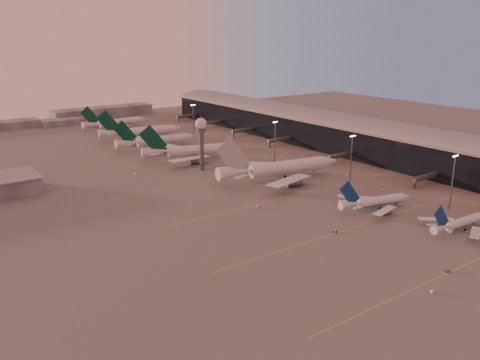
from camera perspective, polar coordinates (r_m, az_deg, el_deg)
ground at (r=197.12m, az=13.38°, el=-6.55°), size 700.00×700.00×0.00m
taxiway_markings at (r=253.56m, az=8.28°, el=-1.07°), size 180.00×185.25×0.02m
terminal at (r=342.02m, az=11.42°, el=5.14°), size 57.00×362.00×23.04m
radar_tower at (r=282.39m, az=-4.38°, el=5.24°), size 6.40×6.40×31.10m
mast_a at (r=238.03m, az=22.77°, el=0.08°), size 3.60×0.56×25.00m
mast_b at (r=266.89m, az=12.40°, el=2.66°), size 3.60×0.56×25.00m
mast_c at (r=301.83m, az=3.96°, el=4.57°), size 3.60×0.56×25.00m
mast_d at (r=372.93m, az=-5.26°, el=6.81°), size 3.60×0.56×25.00m
distant_horizon at (r=469.04m, az=-18.07°, el=6.82°), size 165.00×37.50×9.00m
narrowbody_near at (r=217.08m, az=23.44°, el=-4.59°), size 33.62×26.81×13.13m
narrowbody_mid at (r=230.30m, az=15.00°, el=-2.49°), size 37.83×29.88×14.96m
widebody_white at (r=268.05m, az=4.59°, el=1.00°), size 72.38×57.53×25.64m
greentail_a at (r=311.46m, az=-5.37°, el=3.07°), size 60.16×47.84×22.58m
greentail_b at (r=344.44m, az=-9.28°, el=4.16°), size 57.48×46.28×20.87m
greentail_c at (r=377.18m, az=-10.97°, el=5.18°), size 61.11×48.90×22.40m
greentail_d at (r=421.74m, az=-13.79°, el=6.12°), size 55.59×44.80×20.18m
gsv_truck_a at (r=165.67m, az=20.84°, el=-11.43°), size 4.87×1.93×1.95m
gsv_tug_near at (r=180.80m, az=22.29°, el=-9.39°), size 3.22×3.55×0.87m
gsv_catering_a at (r=249.09m, az=24.91°, el=-2.30°), size 5.25×2.82×4.14m
gsv_tug_mid at (r=201.75m, az=10.61°, el=-5.68°), size 3.60×3.97×0.97m
gsv_truck_b at (r=265.76m, az=15.70°, el=-0.48°), size 5.06×2.44×1.96m
gsv_truck_c at (r=225.58m, az=2.06°, el=-2.79°), size 6.53×3.70×2.49m
gsv_catering_b at (r=280.77m, az=11.93°, el=0.84°), size 4.62×2.60×3.60m
gsv_tug_far at (r=274.69m, az=1.08°, el=0.57°), size 2.38×3.47×0.92m
gsv_truck_d at (r=281.83m, az=-11.74°, el=0.79°), size 3.11×6.16×2.37m
gsv_tug_hangar at (r=350.69m, az=-1.10°, el=4.05°), size 3.65×3.13×0.90m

